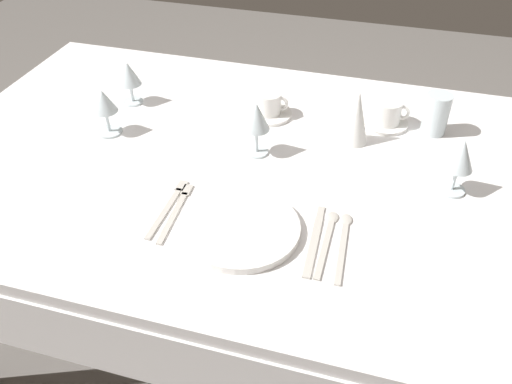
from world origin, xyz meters
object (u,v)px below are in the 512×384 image
at_px(dinner_knife, 314,242).
at_px(wine_glass_right, 129,75).
at_px(wine_glass_left, 461,157).
at_px(wine_glass_far, 257,119).
at_px(napkin_folded, 356,117).
at_px(drink_tumbler, 436,116).
at_px(coffee_cup_right, 388,112).
at_px(wine_glass_centre, 104,104).
at_px(fork_inner, 169,206).
at_px(spoon_dessert, 344,239).
at_px(fork_outer, 176,210).
at_px(spoon_soup, 328,235).
at_px(dinner_plate, 241,228).
at_px(coffee_cup_left, 269,103).

xyz_separation_m(dinner_knife, wine_glass_right, (-0.66, 0.45, 0.09)).
relative_size(wine_glass_left, wine_glass_far, 0.97).
bearing_deg(napkin_folded, drink_tumbler, 27.42).
distance_m(coffee_cup_right, wine_glass_centre, 0.79).
bearing_deg(dinner_knife, wine_glass_far, 125.88).
height_order(fork_inner, spoon_dessert, spoon_dessert).
relative_size(coffee_cup_right, drink_tumbler, 0.88).
relative_size(spoon_dessert, drink_tumbler, 1.89).
relative_size(fork_outer, wine_glass_centre, 1.61).
distance_m(spoon_soup, wine_glass_far, 0.37).
xyz_separation_m(spoon_dessert, coffee_cup_right, (0.05, 0.51, 0.04)).
distance_m(dinner_plate, spoon_soup, 0.19).
xyz_separation_m(fork_outer, spoon_dessert, (0.39, 0.01, -0.00)).
bearing_deg(napkin_folded, dinner_plate, -113.76).
bearing_deg(spoon_dessert, fork_outer, -178.34).
relative_size(wine_glass_left, napkin_folded, 0.94).
height_order(coffee_cup_right, wine_glass_far, wine_glass_far).
distance_m(fork_inner, spoon_dessert, 0.41).
relative_size(coffee_cup_left, wine_glass_left, 0.66).
xyz_separation_m(spoon_dessert, drink_tumbler, (0.18, 0.51, 0.05)).
xyz_separation_m(dinner_plate, dinner_knife, (0.16, 0.01, -0.01)).
distance_m(spoon_dessert, drink_tumbler, 0.54).
bearing_deg(wine_glass_left, coffee_cup_right, 124.32).
height_order(dinner_plate, wine_glass_right, wine_glass_right).
bearing_deg(fork_outer, drink_tumbler, 42.38).
bearing_deg(dinner_knife, fork_outer, 177.27).
relative_size(spoon_dessert, wine_glass_left, 1.52).
bearing_deg(wine_glass_far, napkin_folded, 27.91).
bearing_deg(coffee_cup_right, wine_glass_far, -143.09).
relative_size(dinner_plate, fork_outer, 1.24).
distance_m(dinner_knife, wine_glass_left, 0.41).
xyz_separation_m(fork_inner, coffee_cup_left, (0.12, 0.47, 0.04)).
bearing_deg(drink_tumbler, wine_glass_right, -175.00).
bearing_deg(fork_outer, spoon_soup, 1.97).
bearing_deg(coffee_cup_left, wine_glass_right, -174.55).
height_order(fork_inner, wine_glass_right, wine_glass_right).
distance_m(wine_glass_right, napkin_folded, 0.68).
bearing_deg(napkin_folded, wine_glass_far, -152.09).
relative_size(fork_outer, wine_glass_far, 1.42).
xyz_separation_m(spoon_dessert, wine_glass_far, (-0.28, 0.27, 0.10)).
xyz_separation_m(spoon_dessert, napkin_folded, (-0.03, 0.40, 0.08)).
bearing_deg(coffee_cup_right, dinner_knife, -101.21).
bearing_deg(coffee_cup_left, spoon_soup, -61.07).
bearing_deg(wine_glass_far, spoon_dessert, -44.39).
distance_m(wine_glass_left, wine_glass_right, 0.96).
height_order(spoon_dessert, drink_tumbler, drink_tumbler).
bearing_deg(dinner_plate, wine_glass_left, 31.77).
bearing_deg(dinner_plate, wine_glass_far, 99.50).
distance_m(wine_glass_right, drink_tumbler, 0.90).
distance_m(wine_glass_centre, napkin_folded, 0.69).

